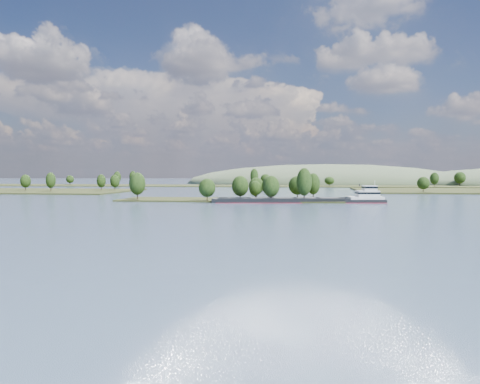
# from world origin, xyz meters

# --- Properties ---
(ground) EXTENTS (1800.00, 1800.00, 0.00)m
(ground) POSITION_xyz_m (0.00, 120.00, 0.00)
(ground) COLOR #3E516B
(ground) RESTS_ON ground
(tree_island) EXTENTS (100.00, 31.82, 15.31)m
(tree_island) POSITION_xyz_m (5.80, 178.71, 3.86)
(tree_island) COLOR #272D14
(tree_island) RESTS_ON ground
(back_shoreline) EXTENTS (900.00, 60.00, 16.79)m
(back_shoreline) POSITION_xyz_m (9.85, 399.75, 0.75)
(back_shoreline) COLOR #272D14
(back_shoreline) RESTS_ON ground
(hill_west) EXTENTS (320.00, 160.00, 44.00)m
(hill_west) POSITION_xyz_m (60.00, 500.00, 0.00)
(hill_west) COLOR #45563B
(hill_west) RESTS_ON ground
(cargo_barge) EXTENTS (73.59, 18.21, 9.88)m
(cargo_barge) POSITION_xyz_m (35.88, 170.04, 1.25)
(cargo_barge) COLOR black
(cargo_barge) RESTS_ON ground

